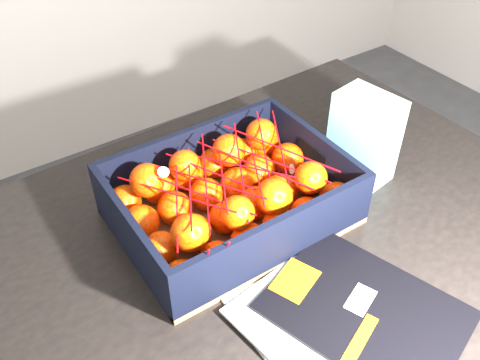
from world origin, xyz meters
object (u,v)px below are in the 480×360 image
produce_crate (231,203)px  retail_carton (364,137)px  table (248,277)px  magazine_stack (344,325)px

produce_crate → retail_carton: retail_carton is taller
produce_crate → table: bearing=-95.8°
magazine_stack → produce_crate: 0.29m
magazine_stack → produce_crate: produce_crate is taller
table → magazine_stack: (0.02, -0.23, 0.11)m
table → retail_carton: retail_carton is taller
table → retail_carton: 0.34m
produce_crate → retail_carton: (0.28, -0.04, 0.05)m
table → produce_crate: produce_crate is taller
magazine_stack → retail_carton: (0.27, 0.26, 0.08)m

